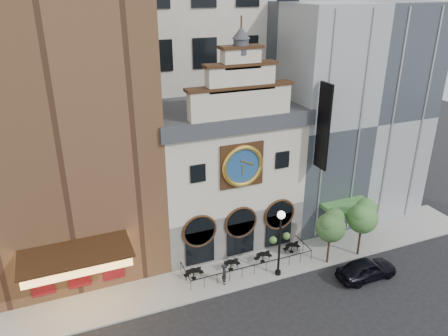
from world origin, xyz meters
name	(u,v)px	position (x,y,z in m)	size (l,w,h in m)	color
ground	(261,285)	(0.00, 0.00, 0.00)	(120.00, 120.00, 0.00)	black
sidewalk	(247,266)	(0.00, 2.50, 0.07)	(44.00, 5.00, 0.15)	gray
clock_building	(223,169)	(0.00, 7.82, 6.69)	(12.60, 8.78, 18.65)	#605E5B
theater_building	(53,112)	(-13.00, 9.96, 12.60)	(14.00, 15.60, 25.00)	brown
retail_building	(337,109)	(12.99, 9.99, 10.14)	(14.00, 14.40, 20.00)	gray
office_tower	(176,1)	(0.00, 20.00, 20.00)	(20.00, 16.00, 40.00)	beige
cafe_railing	(247,261)	(0.00, 2.50, 0.60)	(10.60, 2.60, 0.90)	black
bistro_0	(194,273)	(-4.63, 2.54, 0.61)	(1.58, 0.68, 0.90)	black
bistro_1	(231,265)	(-1.47, 2.49, 0.61)	(1.58, 0.68, 0.90)	black
bistro_2	(263,257)	(1.42, 2.50, 0.61)	(1.58, 0.68, 0.90)	black
bistro_3	(292,247)	(4.36, 2.82, 0.61)	(1.58, 0.68, 0.90)	black
car_right	(366,269)	(8.09, -2.35, 0.84)	(1.98, 4.92, 1.67)	black
pedestrian	(224,274)	(-2.62, 1.07, 1.01)	(0.63, 0.41, 1.72)	black
lamppost	(280,236)	(1.76, 0.51, 3.68)	(1.82, 0.70, 5.70)	black
tree_left	(331,225)	(6.39, 0.43, 3.67)	(2.49, 2.40, 4.80)	#382619
tree_right	(363,216)	(9.50, 0.43, 3.86)	(2.62, 2.53, 5.05)	#382619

